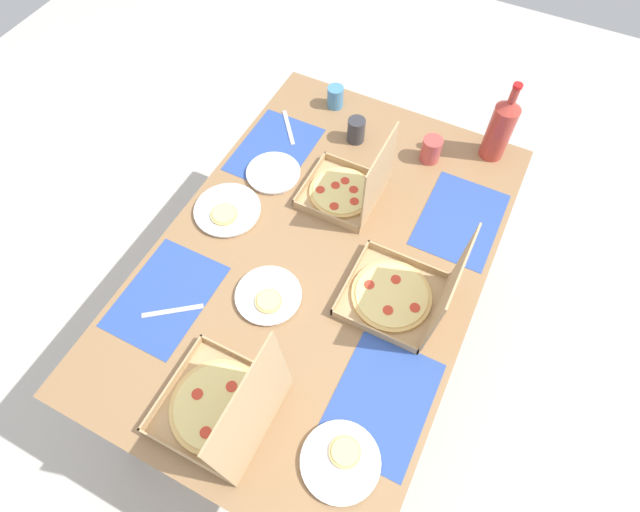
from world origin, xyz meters
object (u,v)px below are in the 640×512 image
at_px(pizza_box_corner_right, 403,294).
at_px(cup_clear_left, 431,150).
at_px(plate_near_right, 268,296).
at_px(soda_bottle, 501,128).
at_px(pizza_box_center, 349,189).
at_px(plate_far_right, 341,461).
at_px(plate_middle, 227,211).
at_px(plate_far_left, 273,173).
at_px(pizza_box_corner_left, 225,408).
at_px(cup_spare, 335,97).
at_px(cup_red, 356,130).

relative_size(pizza_box_corner_right, cup_clear_left, 3.33).
distance_m(plate_near_right, soda_bottle, 1.02).
distance_m(pizza_box_center, plate_far_right, 0.89).
height_order(plate_far_right, plate_middle, same).
xyz_separation_m(pizza_box_corner_right, plate_middle, (-0.05, -0.68, -0.04)).
height_order(pizza_box_corner_right, plate_far_left, pizza_box_corner_right).
relative_size(pizza_box_center, plate_far_right, 1.38).
bearing_deg(plate_near_right, plate_middle, -127.59).
height_order(plate_far_right, plate_far_left, plate_far_right).
bearing_deg(soda_bottle, plate_middle, -47.53).
distance_m(pizza_box_corner_left, soda_bottle, 1.33).
distance_m(plate_far_right, plate_far_left, 1.02).
height_order(plate_far_right, cup_spare, cup_spare).
bearing_deg(cup_clear_left, cup_red, -83.54).
bearing_deg(pizza_box_center, cup_clear_left, 147.45).
bearing_deg(plate_far_right, plate_near_right, -129.41).
bearing_deg(plate_middle, plate_far_right, 51.34).
distance_m(pizza_box_center, plate_near_right, 0.48).
height_order(plate_near_right, plate_far_left, plate_near_right).
height_order(plate_far_left, soda_bottle, soda_bottle).
relative_size(plate_far_left, cup_red, 2.05).
height_order(pizza_box_corner_left, plate_near_right, pizza_box_corner_left).
xyz_separation_m(plate_near_right, plate_far_left, (-0.45, -0.24, -0.00)).
relative_size(plate_far_right, plate_far_left, 1.07).
bearing_deg(pizza_box_center, pizza_box_corner_left, 1.34).
xyz_separation_m(plate_far_right, cup_clear_left, (-1.12, -0.16, 0.04)).
bearing_deg(pizza_box_center, cup_red, -160.64).
relative_size(plate_far_right, cup_clear_left, 2.21).
bearing_deg(plate_near_right, cup_red, -177.03).
distance_m(plate_near_right, plate_far_left, 0.51).
height_order(cup_clear_left, cup_red, same).
bearing_deg(soda_bottle, cup_spare, -87.76).
distance_m(pizza_box_corner_left, plate_near_right, 0.37).
relative_size(pizza_box_corner_right, soda_bottle, 1.00).
bearing_deg(pizza_box_corner_left, pizza_box_center, -178.66).
xyz_separation_m(plate_far_right, plate_near_right, (-0.34, -0.41, 0.00)).
bearing_deg(plate_far_right, cup_red, -157.48).
distance_m(plate_far_right, plate_near_right, 0.53).
height_order(pizza_box_corner_left, cup_clear_left, pizza_box_corner_left).
height_order(plate_far_left, plate_middle, plate_middle).
bearing_deg(cup_clear_left, plate_far_left, -55.74).
bearing_deg(plate_far_left, pizza_box_corner_right, 65.84).
bearing_deg(plate_far_right, pizza_box_corner_right, -176.45).
bearing_deg(cup_clear_left, plate_middle, -44.57).
height_order(plate_middle, cup_clear_left, cup_clear_left).
xyz_separation_m(pizza_box_center, cup_red, (-0.27, -0.10, 0.00)).
bearing_deg(cup_red, plate_far_left, -33.41).
relative_size(pizza_box_corner_right, plate_middle, 1.38).
xyz_separation_m(pizza_box_center, plate_far_left, (0.03, -0.29, -0.04)).
distance_m(pizza_box_corner_left, cup_clear_left, 1.16).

